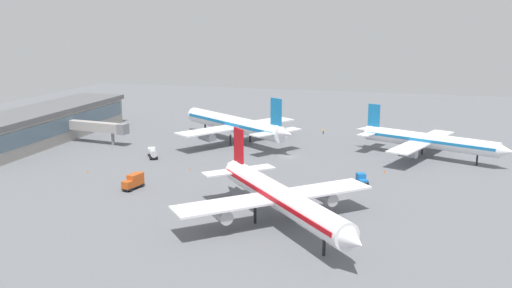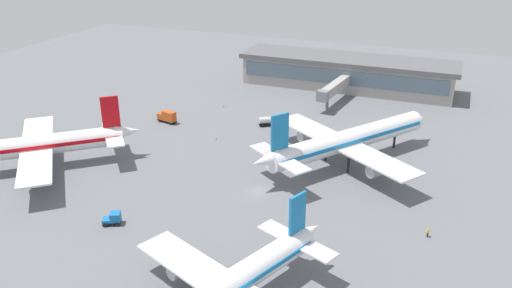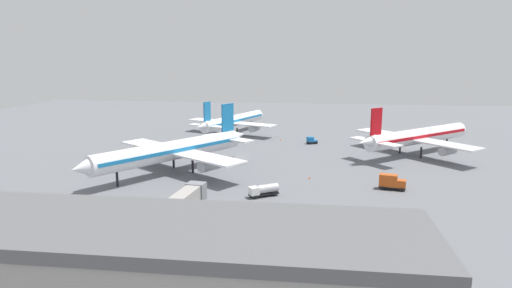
# 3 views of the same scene
# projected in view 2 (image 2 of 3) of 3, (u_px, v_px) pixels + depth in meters

# --- Properties ---
(ground) EXTENTS (288.00, 288.00, 0.00)m
(ground) POSITION_uv_depth(u_px,v_px,m) (258.00, 192.00, 105.95)
(ground) COLOR slate
(terminal_building) EXTENTS (69.88, 17.55, 10.14)m
(terminal_building) POSITION_uv_depth(u_px,v_px,m) (347.00, 72.00, 170.16)
(terminal_building) COLOR #9E9993
(terminal_building) RESTS_ON ground
(airplane_at_gate) EXTENTS (37.75, 44.73, 15.69)m
(airplane_at_gate) POSITION_uv_depth(u_px,v_px,m) (347.00, 140.00, 116.14)
(airplane_at_gate) COLOR white
(airplane_at_gate) RESTS_ON ground
(airplane_taxiing) EXTENTS (39.98, 37.01, 14.94)m
(airplane_taxiing) POSITION_uv_depth(u_px,v_px,m) (29.00, 147.00, 113.50)
(airplane_taxiing) COLOR white
(airplane_taxiing) RESTS_ON ground
(baggage_tug) EXTENTS (3.71, 3.33, 2.30)m
(baggage_tug) POSITION_uv_depth(u_px,v_px,m) (113.00, 218.00, 94.19)
(baggage_tug) COLOR black
(baggage_tug) RESTS_ON ground
(catering_truck) EXTENTS (5.88, 3.17, 3.30)m
(catering_truck) POSITION_uv_depth(u_px,v_px,m) (167.00, 117.00, 141.55)
(catering_truck) COLOR black
(catering_truck) RESTS_ON ground
(fuel_truck) EXTENTS (6.33, 5.00, 2.50)m
(fuel_truck) POSITION_uv_depth(u_px,v_px,m) (270.00, 121.00, 139.63)
(fuel_truck) COLOR black
(fuel_truck) RESTS_ON ground
(ground_crew_worker) EXTENTS (0.42, 0.58, 1.67)m
(ground_crew_worker) POSITION_uv_depth(u_px,v_px,m) (428.00, 233.00, 90.45)
(ground_crew_worker) COLOR #1E2338
(ground_crew_worker) RESTS_ON ground
(jet_bridge) EXTENTS (5.30, 20.95, 6.74)m
(jet_bridge) POSITION_uv_depth(u_px,v_px,m) (334.00, 88.00, 153.94)
(jet_bridge) COLOR #9E9993
(jet_bridge) RESTS_ON ground
(safety_cone_near_gate) EXTENTS (0.44, 0.44, 0.60)m
(safety_cone_near_gate) POSITION_uv_depth(u_px,v_px,m) (148.00, 249.00, 86.96)
(safety_cone_near_gate) COLOR #EA590C
(safety_cone_near_gate) RESTS_ON ground
(safety_cone_mid_apron) EXTENTS (0.44, 0.44, 0.60)m
(safety_cone_mid_apron) POSITION_uv_depth(u_px,v_px,m) (216.00, 139.00, 130.78)
(safety_cone_mid_apron) COLOR #EA590C
(safety_cone_mid_apron) RESTS_ON ground
(safety_cone_far_side) EXTENTS (0.44, 0.44, 0.60)m
(safety_cone_far_side) POSITION_uv_depth(u_px,v_px,m) (224.00, 106.00, 153.72)
(safety_cone_far_side) COLOR #EA590C
(safety_cone_far_side) RESTS_ON ground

